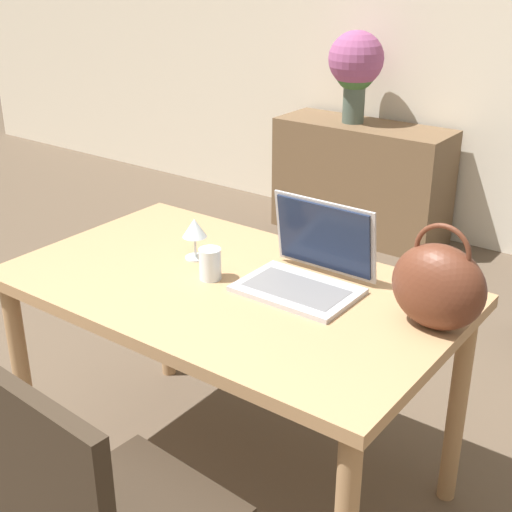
{
  "coord_description": "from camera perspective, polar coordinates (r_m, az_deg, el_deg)",
  "views": [
    {
      "loc": [
        1.19,
        -0.92,
        1.74
      ],
      "look_at": [
        0.03,
        0.64,
        0.88
      ],
      "focal_mm": 50.0,
      "sensor_mm": 36.0,
      "label": 1
    }
  ],
  "objects": [
    {
      "name": "dining_table",
      "position": [
        2.27,
        -2.07,
        -4.21
      ],
      "size": [
        1.41,
        0.84,
        0.76
      ],
      "color": "#A87F56",
      "rests_on": "ground_plane"
    },
    {
      "name": "sideboard",
      "position": [
        4.6,
        8.39,
        6.01
      ],
      "size": [
        1.11,
        0.4,
        0.72
      ],
      "color": "brown",
      "rests_on": "ground_plane"
    },
    {
      "name": "laptop",
      "position": [
        2.2,
        4.34,
        -0.67
      ],
      "size": [
        0.36,
        0.29,
        0.26
      ],
      "color": "#ADADB2",
      "rests_on": "dining_table"
    },
    {
      "name": "drinking_glass",
      "position": [
        2.25,
        -3.69,
        -0.63
      ],
      "size": [
        0.07,
        0.07,
        0.1
      ],
      "color": "silver",
      "rests_on": "dining_table"
    },
    {
      "name": "wine_glass",
      "position": [
        2.38,
        -4.93,
        2.1
      ],
      "size": [
        0.08,
        0.08,
        0.14
      ],
      "color": "silver",
      "rests_on": "dining_table"
    },
    {
      "name": "handbag",
      "position": [
        1.99,
        14.38,
        -2.33
      ],
      "size": [
        0.26,
        0.17,
        0.31
      ],
      "color": "#592D1E",
      "rests_on": "dining_table"
    },
    {
      "name": "flower_vase",
      "position": [
        4.47,
        7.99,
        14.86
      ],
      "size": [
        0.33,
        0.33,
        0.55
      ],
      "color": "#47564C",
      "rests_on": "sideboard"
    }
  ]
}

